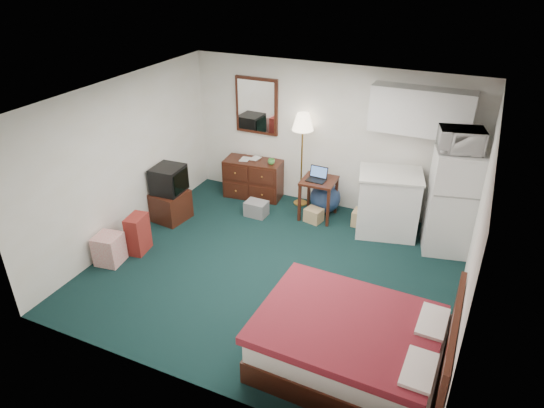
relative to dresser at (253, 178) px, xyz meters
The scene contains 25 objects.
floor 2.41m from the dresser, 56.29° to the right, with size 5.00×4.50×0.01m, color black.
ceiling 3.20m from the dresser, 56.29° to the right, with size 5.00×4.50×0.01m, color white.
walls 2.54m from the dresser, 56.29° to the right, with size 5.01×4.51×2.50m.
mirror 1.32m from the dresser, 96.94° to the left, with size 0.80×0.06×1.00m, color white, non-canonical shape.
upper_cabinets 3.20m from the dresser, ahead, with size 1.50×0.35×0.70m, color white, non-canonical shape.
headboard 5.02m from the dresser, 41.04° to the right, with size 0.06×1.56×1.00m, color black, non-canonical shape.
dresser is the anchor object (origin of this frame).
floor_lamp 1.03m from the dresser, ahead, with size 0.36×0.36×1.68m, color gold, non-canonical shape.
desk 1.37m from the dresser, 10.74° to the right, with size 0.55×0.55×0.70m, color black, non-canonical shape.
exercise_ball 1.41m from the dresser, ahead, with size 0.53×0.53×0.53m, color navy.
kitchen_counter 2.54m from the dresser, ahead, with size 0.92×0.70×1.01m, color white, non-canonical shape.
fridge 3.50m from the dresser, ahead, with size 0.66×0.66×1.60m, color silver, non-canonical shape.
bed 4.32m from the dresser, 49.60° to the right, with size 1.91×1.49×0.61m, color #4F1620, non-canonical shape.
tv_stand 1.62m from the dresser, 123.05° to the right, with size 0.50×0.55×0.50m, color black, non-canonical shape.
suitcase 2.50m from the dresser, 107.59° to the right, with size 0.23×0.37×0.60m, color maroon, non-canonical shape.
retail_box 2.97m from the dresser, 108.88° to the right, with size 0.36×0.36×0.45m, color silver, non-canonical shape.
file_bin 0.78m from the dresser, 60.11° to the right, with size 0.37×0.28×0.26m, color gray, non-canonical shape.
cardboard_box_a 1.44m from the dresser, 17.99° to the right, with size 0.28×0.23×0.23m, color tan, non-canonical shape.
cardboard_box_b 2.11m from the dresser, ahead, with size 0.22×0.26×0.26m, color tan, non-canonical shape.
laptop 1.43m from the dresser, 13.61° to the right, with size 0.31×0.25×0.21m, color black, non-canonical shape.
crt_tv 1.64m from the dresser, 124.47° to the right, with size 0.48×0.52×0.44m, color black, non-canonical shape.
microwave 3.73m from the dresser, ahead, with size 0.60×0.33×0.41m, color silver.
book_a 0.52m from the dresser, behind, with size 0.16×0.02×0.22m, color tan.
book_b 0.48m from the dresser, 130.26° to the left, with size 0.16×0.02×0.21m, color tan.
mug 0.56m from the dresser, ahead, with size 0.12×0.10×0.12m, color #4B9D46.
Camera 1 is at (2.33, -5.23, 4.12)m, focal length 32.00 mm.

